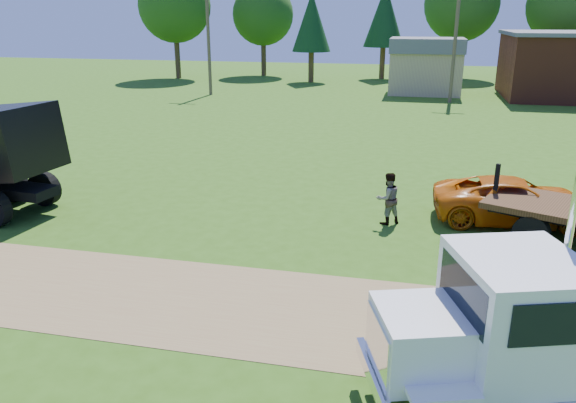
# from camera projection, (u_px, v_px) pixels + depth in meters

# --- Properties ---
(ground) EXTENTS (140.00, 140.00, 0.00)m
(ground) POSITION_uv_depth(u_px,v_px,m) (252.00, 308.00, 13.28)
(ground) COLOR #2F5512
(ground) RESTS_ON ground
(dirt_track) EXTENTS (120.00, 4.20, 0.01)m
(dirt_track) POSITION_uv_depth(u_px,v_px,m) (252.00, 307.00, 13.28)
(dirt_track) COLOR brown
(dirt_track) RESTS_ON ground
(white_semi_tractor) EXTENTS (7.17, 4.26, 4.26)m
(white_semi_tractor) POSITION_uv_depth(u_px,v_px,m) (517.00, 335.00, 9.47)
(white_semi_tractor) COLOR black
(white_semi_tractor) RESTS_ON ground
(orange_pickup) EXTENTS (5.43, 2.72, 1.47)m
(orange_pickup) POSITION_uv_depth(u_px,v_px,m) (516.00, 201.00, 18.56)
(orange_pickup) COLOR #C05909
(orange_pickup) RESTS_ON ground
(spectator_b) EXTENTS (1.07, 1.02, 1.74)m
(spectator_b) POSITION_uv_depth(u_px,v_px,m) (388.00, 198.00, 18.38)
(spectator_b) COLOR #999999
(spectator_b) RESTS_ON ground
(tan_shed) EXTENTS (6.20, 5.40, 4.70)m
(tan_shed) POSITION_uv_depth(u_px,v_px,m) (426.00, 65.00, 48.66)
(tan_shed) COLOR #A28465
(tan_shed) RESTS_ON ground
(utility_poles) EXTENTS (42.20, 0.28, 9.00)m
(utility_poles) POSITION_uv_depth(u_px,v_px,m) (455.00, 40.00, 42.89)
(utility_poles) COLOR brown
(utility_poles) RESTS_ON ground
(tree_row) EXTENTS (58.57, 14.72, 11.56)m
(tree_row) POSITION_uv_depth(u_px,v_px,m) (408.00, 9.00, 57.62)
(tree_row) COLOR #3D2E19
(tree_row) RESTS_ON ground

